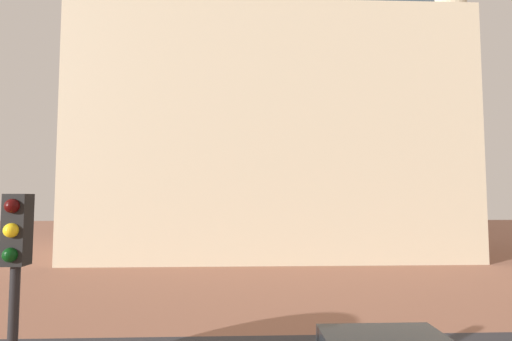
{
  "coord_description": "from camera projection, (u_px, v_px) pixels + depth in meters",
  "views": [
    {
      "loc": [
        -0.34,
        -1.03,
        4.16
      ],
      "look_at": [
        0.12,
        10.73,
        4.98
      ],
      "focal_mm": 27.29,
      "sensor_mm": 36.0,
      "label": 1
    }
  ],
  "objects": [
    {
      "name": "landmark_building",
      "position": [
        266.0,
        121.0,
        31.86
      ],
      "size": [
        26.76,
        15.87,
        34.76
      ],
      "color": "beige",
      "rests_on": "ground_plane"
    },
    {
      "name": "traffic_light_pole",
      "position": [
        14.0,
        294.0,
        4.84
      ],
      "size": [
        0.28,
        0.34,
        4.2
      ],
      "color": "black",
      "rests_on": "ground_plane"
    }
  ]
}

